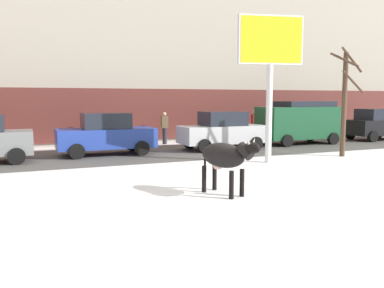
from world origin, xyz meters
TOP-DOWN VIEW (x-y plane):
  - ground_plane at (0.00, 0.00)m, footprint 120.00×120.00m
  - road_strip at (0.00, 8.22)m, footprint 60.00×5.60m
  - building_facade at (0.00, 15.35)m, footprint 44.00×6.10m
  - cow_black at (0.06, -0.05)m, footprint 1.02×1.92m
  - billboard at (4.04, 3.97)m, footprint 2.50×0.74m
  - car_blue_sedan at (-1.34, 8.54)m, footprint 4.20×1.98m
  - car_silver_sedan at (4.25, 8.30)m, footprint 4.20×1.98m
  - car_darkgreen_van at (9.22, 8.76)m, footprint 4.60×2.12m
  - car_black_hatchback at (14.68, 8.68)m, footprint 3.50×1.92m
  - pedestrian_near_billboard at (-1.48, 11.44)m, footprint 0.36×0.24m
  - pedestrian_by_cars at (2.35, 11.44)m, footprint 0.36×0.24m
  - pedestrian_far_left at (8.00, 11.44)m, footprint 0.36×0.24m
  - bare_tree_left_lot at (7.89, 4.12)m, footprint 1.31×0.94m

SIDE VIEW (x-z plane):
  - ground_plane at x=0.00m, z-range 0.00..0.00m
  - road_strip at x=0.00m, z-range 0.00..0.01m
  - pedestrian_near_billboard at x=-1.48m, z-range 0.01..1.74m
  - pedestrian_by_cars at x=2.35m, z-range 0.01..1.74m
  - pedestrian_far_left at x=8.00m, z-range 0.01..1.74m
  - car_blue_sedan at x=-1.34m, z-range -0.01..1.83m
  - car_silver_sedan at x=4.25m, z-range -0.01..1.83m
  - car_black_hatchback at x=14.68m, z-range 0.00..1.86m
  - cow_black at x=0.06m, z-range 0.22..1.76m
  - car_darkgreen_van at x=9.22m, z-range 0.08..2.40m
  - bare_tree_left_lot at x=7.89m, z-range 0.15..4.71m
  - billboard at x=4.04m, z-range 1.53..7.09m
  - building_facade at x=0.00m, z-range -0.02..12.98m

